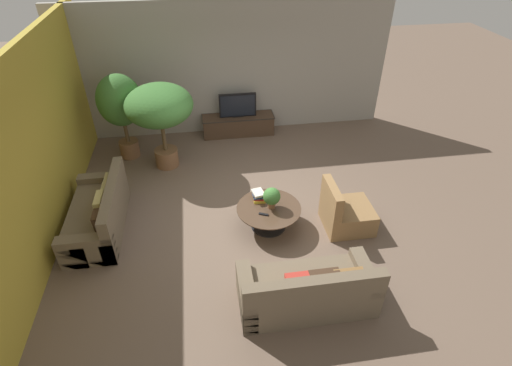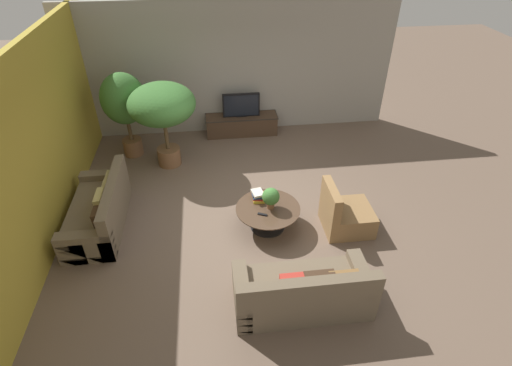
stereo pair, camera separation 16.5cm
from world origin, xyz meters
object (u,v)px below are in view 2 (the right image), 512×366
object	(u,v)px
armchair_wicker	(345,215)
potted_palm_tall	(124,102)
coffee_table	(268,213)
couch_by_wall	(100,212)
television	(241,105)
potted_palm_corner	(162,107)
potted_plant_tabletop	(271,197)
media_console	(242,124)
couch_near_entry	(303,292)

from	to	relation	value
armchair_wicker	potted_palm_tall	xyz separation A→B (m)	(-3.90, 2.95, 0.97)
coffee_table	potted_palm_tall	distance (m)	3.92
coffee_table	couch_by_wall	xyz separation A→B (m)	(-2.85, 0.40, 0.00)
television	potted_palm_corner	world-z (taller)	potted_palm_corner
television	coffee_table	xyz separation A→B (m)	(0.13, -3.43, -0.45)
television	potted_palm_tall	world-z (taller)	potted_palm_tall
television	potted_palm_corner	distance (m)	2.10
television	couch_by_wall	world-z (taller)	television
couch_by_wall	potted_plant_tabletop	size ratio (longest dim) A/B	4.94
media_console	television	distance (m)	0.49
potted_palm_corner	couch_by_wall	bearing A→B (deg)	-119.66
potted_palm_tall	potted_palm_corner	distance (m)	0.97
armchair_wicker	coffee_table	bearing A→B (deg)	82.01
couch_near_entry	potted_plant_tabletop	bearing A→B (deg)	-83.80
media_console	potted_palm_corner	size ratio (longest dim) A/B	0.96
television	coffee_table	bearing A→B (deg)	-87.84
television	armchair_wicker	size ratio (longest dim) A/B	1.00
potted_plant_tabletop	couch_by_wall	bearing A→B (deg)	172.30
armchair_wicker	potted_palm_tall	distance (m)	4.98
coffee_table	couch_by_wall	bearing A→B (deg)	172.05
media_console	potted_palm_corner	distance (m)	2.29
couch_near_entry	media_console	bearing A→B (deg)	-85.99
potted_palm_tall	armchair_wicker	bearing A→B (deg)	-37.16
couch_near_entry	potted_palm_tall	bearing A→B (deg)	-57.67
potted_palm_tall	potted_plant_tabletop	bearing A→B (deg)	-46.22
couch_near_entry	potted_plant_tabletop	world-z (taller)	couch_near_entry
coffee_table	couch_by_wall	size ratio (longest dim) A/B	0.58
couch_by_wall	potted_plant_tabletop	bearing A→B (deg)	82.30
armchair_wicker	television	bearing A→B (deg)	21.49
television	couch_near_entry	size ratio (longest dim) A/B	0.46
potted_palm_corner	media_console	bearing A→B (deg)	35.17
potted_plant_tabletop	media_console	bearing A→B (deg)	92.91
media_console	coffee_table	world-z (taller)	media_console
television	potted_palm_corner	size ratio (longest dim) A/B	0.48
coffee_table	couch_near_entry	distance (m)	1.72
media_console	potted_plant_tabletop	size ratio (longest dim) A/B	4.47
media_console	television	bearing A→B (deg)	-90.00
coffee_table	television	bearing A→B (deg)	92.16
couch_by_wall	potted_palm_tall	xyz separation A→B (m)	(0.24, 2.37, 0.95)
coffee_table	potted_plant_tabletop	xyz separation A→B (m)	(0.04, 0.01, 0.34)
media_console	couch_by_wall	distance (m)	4.07
couch_by_wall	potted_palm_corner	distance (m)	2.38
media_console	couch_near_entry	xyz separation A→B (m)	(0.36, -5.14, 0.05)
armchair_wicker	couch_near_entry	bearing A→B (deg)	145.21
television	media_console	bearing A→B (deg)	90.00
coffee_table	potted_palm_corner	world-z (taller)	potted_palm_corner
television	coffee_table	world-z (taller)	television
couch_by_wall	potted_palm_corner	size ratio (longest dim) A/B	1.06
potted_palm_corner	coffee_table	bearing A→B (deg)	-51.74
armchair_wicker	potted_plant_tabletop	world-z (taller)	armchair_wicker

